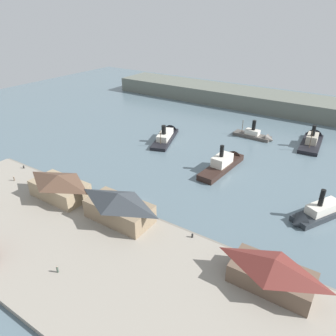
% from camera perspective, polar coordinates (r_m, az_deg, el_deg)
% --- Properties ---
extents(ground_plane, '(320.00, 320.00, 0.00)m').
position_cam_1_polar(ground_plane, '(88.74, -5.41, -6.51)').
color(ground_plane, slate).
extents(quay_promenade, '(110.00, 36.00, 1.20)m').
position_cam_1_polar(quay_promenade, '(76.18, -16.01, -13.61)').
color(quay_promenade, gray).
rests_on(quay_promenade, ground).
extents(seawall_edge, '(110.00, 0.80, 1.00)m').
position_cam_1_polar(seawall_edge, '(86.20, -6.91, -7.33)').
color(seawall_edge, slate).
rests_on(seawall_edge, ground).
extents(ferry_shed_east_terminal, '(16.39, 9.07, 6.80)m').
position_cam_1_polar(ferry_shed_east_terminal, '(92.73, -18.93, -3.05)').
color(ferry_shed_east_terminal, '#998466').
rests_on(ferry_shed_east_terminal, quay_promenade).
extents(ferry_shed_customs_shed, '(17.05, 8.75, 7.53)m').
position_cam_1_polar(ferry_shed_customs_shed, '(79.50, -8.80, -6.82)').
color(ferry_shed_customs_shed, '#847056').
rests_on(ferry_shed_customs_shed, quay_promenade).
extents(ferry_shed_west_terminal, '(15.59, 8.13, 6.46)m').
position_cam_1_polar(ferry_shed_west_terminal, '(65.61, 18.26, -17.35)').
color(ferry_shed_west_terminal, brown).
rests_on(ferry_shed_west_terminal, quay_promenade).
extents(pedestrian_near_east_shed, '(0.39, 0.39, 1.58)m').
position_cam_1_polar(pedestrian_near_east_shed, '(70.31, -19.25, -16.83)').
color(pedestrian_near_east_shed, '#3D4C42').
rests_on(pedestrian_near_east_shed, quay_promenade).
extents(pedestrian_near_west_shed, '(0.38, 0.38, 1.53)m').
position_cam_1_polar(pedestrian_near_west_shed, '(107.79, -25.93, -1.72)').
color(pedestrian_near_west_shed, '#6B5B4C').
rests_on(pedestrian_near_west_shed, quay_promenade).
extents(mooring_post_center_west, '(0.44, 0.44, 0.90)m').
position_cam_1_polar(mooring_post_center_west, '(114.78, -24.51, 0.17)').
color(mooring_post_center_west, black).
rests_on(mooring_post_center_west, quay_promenade).
extents(mooring_post_east, '(0.44, 0.44, 0.90)m').
position_cam_1_polar(mooring_post_east, '(75.14, 4.39, -12.03)').
color(mooring_post_east, black).
rests_on(mooring_post_east, quay_promenade).
extents(ferry_near_quay, '(16.88, 5.53, 8.89)m').
position_cam_1_polar(ferry_near_quay, '(136.62, 15.70, 5.63)').
color(ferry_near_quay, '#514C47').
rests_on(ferry_near_quay, ground).
extents(ferry_mid_harbor, '(13.59, 25.21, 9.18)m').
position_cam_1_polar(ferry_mid_harbor, '(132.24, -0.18, 5.99)').
color(ferry_mid_harbor, black).
rests_on(ferry_mid_harbor, ground).
extents(ferry_departing_north, '(6.90, 24.99, 10.46)m').
position_cam_1_polar(ferry_departing_north, '(109.02, 10.22, 0.97)').
color(ferry_departing_north, black).
rests_on(ferry_departing_north, ground).
extents(ferry_moored_east, '(8.56, 23.36, 11.16)m').
position_cam_1_polar(ferry_moored_east, '(139.81, 24.51, 4.68)').
color(ferry_moored_east, black).
rests_on(ferry_moored_east, ground).
extents(ferry_moored_west, '(13.84, 19.62, 9.95)m').
position_cam_1_polar(ferry_moored_west, '(90.75, 25.20, -7.41)').
color(ferry_moored_west, '#23282D').
rests_on(ferry_moored_west, ground).
extents(far_headland, '(180.00, 24.00, 8.00)m').
position_cam_1_polar(far_headland, '(179.13, 17.31, 11.42)').
color(far_headland, '#60665B').
rests_on(far_headland, ground).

